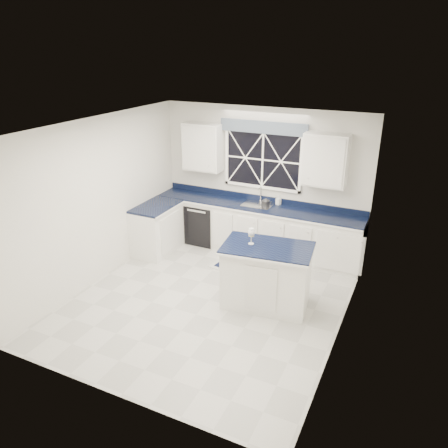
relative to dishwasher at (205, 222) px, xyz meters
The scene contains 13 objects.
ground 2.28m from the dishwasher, 60.57° to the right, with size 4.50×4.50×0.00m, color #A1A19D.
back_wall 1.48m from the dishwasher, 15.26° to the left, with size 4.00×0.10×2.70m, color silver.
base_cabinets 0.79m from the dishwasher, 12.13° to the right, with size 3.99×1.60×0.90m.
countertop 1.21m from the dishwasher, ahead, with size 3.98×0.64×0.04m, color black.
dishwasher is the anchor object (origin of this frame).
window 1.81m from the dishwasher, 12.95° to the left, with size 1.65×0.09×1.26m.
upper_cabinets 1.86m from the dishwasher, ahead, with size 3.10×0.34×0.90m.
faucet 1.31m from the dishwasher, 10.02° to the left, with size 0.05×0.20×0.30m.
island 2.55m from the dishwasher, 40.87° to the right, with size 1.41×0.95×0.98m.
rug 1.55m from the dishwasher, 27.10° to the right, with size 1.52×1.07×0.02m.
kettle 1.42m from the dishwasher, ahead, with size 0.23×0.19×0.17m.
wine_glass 2.49m from the dishwasher, 45.25° to the right, with size 0.11×0.11×0.25m.
soap_bottle 1.59m from the dishwasher, ahead, with size 0.08×0.08×0.17m, color silver.
Camera 1 is at (2.72, -5.21, 3.74)m, focal length 35.00 mm.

